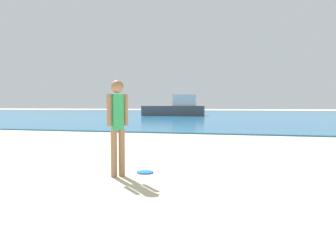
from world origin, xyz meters
name	(u,v)px	position (x,y,z in m)	size (l,w,h in m)	color
water	(245,114)	(0.00, 43.85, 0.03)	(160.00, 60.00, 0.06)	#1E6B9E
person_standing	(118,122)	(-0.39, 5.46, 0.89)	(0.28, 0.28, 1.57)	#936B4C
frisbee	(145,172)	(-0.06, 5.85, 0.01)	(0.29, 0.29, 0.03)	blue
boat_far	(176,108)	(-6.72, 35.19, 0.82)	(6.61, 2.72, 2.19)	#4C4C51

